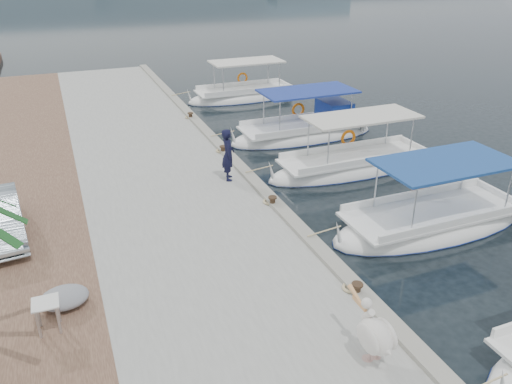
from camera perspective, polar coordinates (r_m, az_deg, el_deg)
ground at (r=15.29m, az=5.33°, el=-5.42°), size 400.00×400.00×0.00m
concrete_quay at (r=18.51m, az=-10.07°, el=0.95°), size 6.00×40.00×0.50m
quay_curb at (r=19.06m, az=-1.98°, el=3.12°), size 0.44×40.00×0.12m
cobblestone_strip at (r=18.32m, az=-25.46°, el=-1.57°), size 4.00×40.00×0.50m
fishing_caique_b at (r=16.76m, az=19.37°, el=-3.44°), size 7.06×2.52×2.83m
fishing_caique_c at (r=20.34m, az=11.05°, el=2.81°), size 7.44×2.14×2.83m
fishing_caique_d at (r=23.76m, az=5.59°, el=6.71°), size 7.23×2.46×2.83m
fishing_caique_e at (r=30.17m, az=-1.35°, el=10.81°), size 6.94×2.29×2.83m
mooring_bollards at (r=16.01m, az=1.90°, el=-0.98°), size 0.28×20.28×0.33m
pelican at (r=10.44m, az=13.44°, el=-15.50°), size 0.54×1.53×1.20m
fisherman at (r=17.66m, az=-3.21°, el=4.29°), size 0.60×0.77×1.88m
tarp_bundle at (r=12.55m, az=-21.06°, el=-11.20°), size 1.10×0.90×0.40m
folding_table at (r=11.76m, az=-22.81°, el=-12.33°), size 0.55×0.55×0.73m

